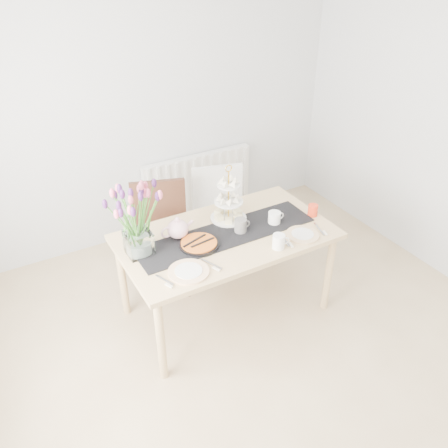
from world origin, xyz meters
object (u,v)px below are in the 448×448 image
chair_brown (161,228)px  cake_stand (228,206)px  mug_white (279,242)px  tart_tin (199,244)px  plate_left (189,272)px  plate_right (303,235)px  mug_grey (240,226)px  dining_table (226,243)px  tulip_vase (135,210)px  mug_orange (313,210)px  chair_white (221,210)px  radiator (198,182)px  cream_jug (274,218)px  teapot (178,229)px

chair_brown → cake_stand: cake_stand is taller
mug_white → tart_tin: bearing=167.0°
plate_left → plate_right: bearing=-1.2°
mug_grey → dining_table: bearing=168.2°
tulip_vase → mug_orange: (1.39, -0.20, -0.31)m
dining_table → chair_white: 0.72m
cake_stand → mug_white: bearing=-77.6°
chair_white → mug_white: (-0.07, -0.98, 0.26)m
chair_white → mug_orange: bearing=-44.1°
chair_white → plate_right: (0.18, -0.93, 0.21)m
tart_tin → plate_left: (-0.20, -0.24, -0.01)m
radiator → tart_tin: (-0.72, -1.44, 0.32)m
cream_jug → mug_grey: 0.29m
teapot → chair_brown: bearing=82.8°
cake_stand → plate_right: cake_stand is taller
chair_white → tulip_vase: 1.24m
tart_tin → tulip_vase: bearing=161.8°
mug_grey → mug_orange: 0.63m
tart_tin → mug_orange: (0.99, -0.07, 0.03)m
chair_brown → cream_jug: (0.68, -0.67, 0.25)m
chair_brown → tart_tin: chair_brown is taller
radiator → cream_jug: (-0.07, -1.45, 0.35)m
mug_grey → plate_left: bearing=-155.4°
tart_tin → mug_grey: mug_grey is taller
cream_jug → tulip_vase: bearing=176.6°
tart_tin → plate_right: tart_tin is taller
radiator → dining_table: 1.50m
cake_stand → cream_jug: (0.28, -0.23, -0.07)m
plate_right → chair_white: bearing=100.9°
mug_white → mug_orange: bearing=44.0°
cake_stand → cream_jug: cake_stand is taller
mug_white → mug_orange: 0.55m
mug_orange → cake_stand: bearing=127.8°
tulip_vase → teapot: size_ratio=2.53×
dining_table → mug_grey: size_ratio=14.42×
radiator → mug_orange: bearing=-80.0°
dining_table → plate_left: 0.54m
mug_orange → mug_white: bearing=177.6°
chair_brown → dining_table: bearing=-47.6°
plate_right → mug_grey: bearing=144.5°
radiator → mug_grey: size_ratio=10.81×
plate_right → teapot: bearing=152.3°
dining_table → cream_jug: 0.42m
cream_jug → plate_right: size_ratio=0.39×
chair_white → tart_tin: (-0.56, -0.67, 0.23)m
chair_brown → mug_white: (0.51, -0.96, 0.26)m
chair_white → cream_jug: bearing=-66.5°
tulip_vase → plate_left: tulip_vase is taller
cake_stand → mug_grey: (-0.01, -0.20, -0.06)m
teapot → cream_jug: 0.76m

